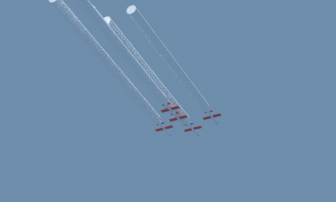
# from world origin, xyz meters

# --- Properties ---
(jet_lead) EXTENTS (7.95, 11.58, 2.78)m
(jet_lead) POSITION_xyz_m (-0.38, 7.90, 216.92)
(jet_lead) COLOR silver
(jet_left_wingman) EXTENTS (7.95, 11.58, 2.78)m
(jet_left_wingman) POSITION_xyz_m (-10.72, 0.74, 215.72)
(jet_left_wingman) COLOR silver
(jet_right_wingman) EXTENTS (7.95, 11.58, 2.78)m
(jet_right_wingman) POSITION_xyz_m (11.71, 0.29, 215.17)
(jet_right_wingman) COLOR silver
(jet_slot) EXTENTS (7.95, 11.58, 2.78)m
(jet_slot) POSITION_xyz_m (-0.46, -7.18, 213.19)
(jet_slot) COLOR silver
(jet_high_trail) EXTENTS (7.95, 11.58, 2.78)m
(jet_high_trail) POSITION_xyz_m (0.35, -17.11, 211.38)
(jet_high_trail) COLOR silver
(smoke_trail_lead) EXTENTS (3.74, 75.02, 3.74)m
(smoke_trail_lead) POSITION_xyz_m (-0.38, -34.89, 216.89)
(smoke_trail_lead) COLOR white
(smoke_trail_left_wingman) EXTENTS (3.74, 87.75, 3.74)m
(smoke_trail_left_wingman) POSITION_xyz_m (-10.72, -48.41, 215.69)
(smoke_trail_left_wingman) COLOR white
(smoke_trail_right_wingman) EXTENTS (3.74, 70.81, 3.74)m
(smoke_trail_right_wingman) POSITION_xyz_m (11.71, -40.40, 215.14)
(smoke_trail_right_wingman) COLOR white
(smoke_trail_slot) EXTENTS (3.74, 71.58, 3.74)m
(smoke_trail_slot) POSITION_xyz_m (-0.46, -48.26, 213.16)
(smoke_trail_slot) COLOR white
(smoke_trail_high_trail) EXTENTS (3.74, 81.98, 3.74)m
(smoke_trail_high_trail) POSITION_xyz_m (0.35, -63.38, 211.35)
(smoke_trail_high_trail) COLOR white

